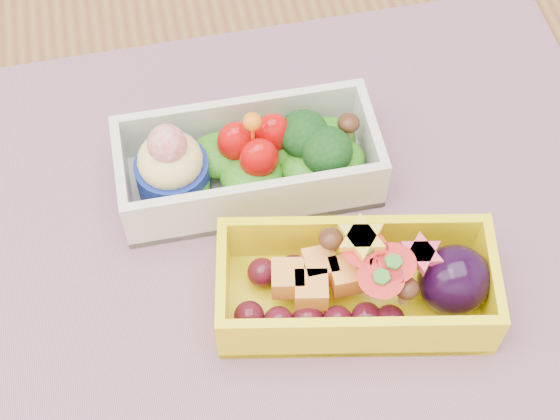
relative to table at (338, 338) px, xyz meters
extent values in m
cube|color=brown|center=(0.00, 0.00, 0.08)|extent=(1.20, 0.80, 0.04)
cube|color=gray|center=(-0.05, 0.04, 0.10)|extent=(0.55, 0.43, 0.00)
cube|color=silver|center=(-0.05, 0.09, 0.13)|extent=(0.19, 0.08, 0.05)
ellipsoid|color=#4EA321|center=(-0.05, 0.09, 0.12)|extent=(0.17, 0.07, 0.02)
cylinder|color=navy|center=(-0.11, 0.09, 0.13)|extent=(0.05, 0.05, 0.03)
sphere|color=red|center=(-0.11, 0.09, 0.17)|extent=(0.03, 0.03, 0.03)
ellipsoid|color=#C00707|center=(-0.06, 0.10, 0.14)|extent=(0.03, 0.02, 0.04)
ellipsoid|color=#C00707|center=(-0.05, 0.09, 0.14)|extent=(0.03, 0.02, 0.04)
ellipsoid|color=#C00707|center=(-0.03, 0.10, 0.14)|extent=(0.03, 0.02, 0.04)
sphere|color=orange|center=(-0.05, 0.10, 0.17)|extent=(0.01, 0.01, 0.01)
ellipsoid|color=black|center=(-0.01, 0.10, 0.14)|extent=(0.04, 0.04, 0.03)
ellipsoid|color=black|center=(0.00, 0.08, 0.14)|extent=(0.04, 0.04, 0.03)
ellipsoid|color=#3F2111|center=(0.02, 0.10, 0.15)|extent=(0.02, 0.02, 0.01)
cube|color=yellow|center=(0.00, -0.02, 0.13)|extent=(0.19, 0.11, 0.05)
ellipsoid|color=#490D1D|center=(-0.04, -0.02, 0.12)|extent=(0.10, 0.06, 0.02)
cube|color=orange|center=(-0.03, -0.01, 0.13)|extent=(0.05, 0.05, 0.02)
cone|color=red|center=(0.01, -0.01, 0.14)|extent=(0.04, 0.04, 0.03)
cone|color=red|center=(0.02, -0.02, 0.14)|extent=(0.04, 0.04, 0.03)
cone|color=red|center=(0.01, -0.03, 0.14)|extent=(0.04, 0.04, 0.03)
cylinder|color=yellow|center=(0.01, 0.00, 0.16)|extent=(0.03, 0.03, 0.01)
cylinder|color=#E53F5B|center=(0.04, -0.02, 0.15)|extent=(0.03, 0.03, 0.01)
ellipsoid|color=#3F2111|center=(-0.01, 0.00, 0.14)|extent=(0.02, 0.02, 0.01)
ellipsoid|color=#3F2111|center=(0.03, -0.04, 0.14)|extent=(0.02, 0.02, 0.01)
ellipsoid|color=black|center=(0.06, -0.03, 0.13)|extent=(0.05, 0.05, 0.05)
camera|label=1|loc=(-0.10, -0.26, 0.63)|focal=54.47mm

